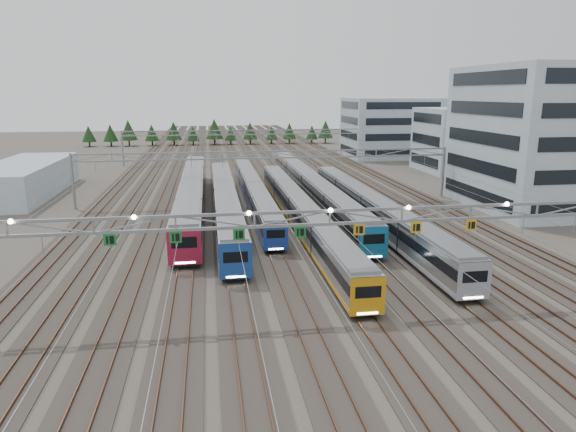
{
  "coord_description": "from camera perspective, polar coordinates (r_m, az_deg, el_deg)",
  "views": [
    {
      "loc": [
        -8.7,
        -36.0,
        16.28
      ],
      "look_at": [
        -0.58,
        16.51,
        3.5
      ],
      "focal_mm": 32.0,
      "sensor_mm": 36.0,
      "label": 1
    }
  ],
  "objects": [
    {
      "name": "train_a",
      "position": [
        74.91,
        -10.59,
        2.56
      ],
      "size": [
        3.19,
        54.39,
        4.16
      ],
      "color": "black",
      "rests_on": "ground"
    },
    {
      "name": "track_bed",
      "position": [
        137.08,
        -5.14,
        7.28
      ],
      "size": [
        54.0,
        260.0,
        5.42
      ],
      "color": "#2D2823",
      "rests_on": "ground"
    },
    {
      "name": "train_c",
      "position": [
        77.65,
        -3.88,
        2.84
      ],
      "size": [
        2.59,
        52.55,
        3.36
      ],
      "color": "black",
      "rests_on": "ground"
    },
    {
      "name": "treeline",
      "position": [
        168.06,
        -7.28,
        9.31
      ],
      "size": [
        87.5,
        5.6,
        7.02
      ],
      "color": "#332114",
      "rests_on": "ground"
    },
    {
      "name": "train_b",
      "position": [
        69.37,
        -7.0,
        1.65
      ],
      "size": [
        2.89,
        51.72,
        3.76
      ],
      "color": "black",
      "rests_on": "ground"
    },
    {
      "name": "depot_bldg_south",
      "position": [
        82.19,
        26.12,
        7.79
      ],
      "size": [
        18.0,
        22.0,
        20.03
      ],
      "primitive_type": "cube",
      "color": "#9BB0B9",
      "rests_on": "ground"
    },
    {
      "name": "train_d",
      "position": [
        64.36,
        1.23,
        0.68
      ],
      "size": [
        2.66,
        57.39,
        3.46
      ],
      "color": "black",
      "rests_on": "ground"
    },
    {
      "name": "train_e",
      "position": [
        79.81,
        2.52,
        3.3
      ],
      "size": [
        2.9,
        62.84,
        3.78
      ],
      "color": "black",
      "rests_on": "ground"
    },
    {
      "name": "gantry_far",
      "position": [
        121.72,
        -4.72,
        8.82
      ],
      "size": [
        56.36,
        0.36,
        8.0
      ],
      "color": "gray",
      "rests_on": "ground"
    },
    {
      "name": "depot_bldg_north",
      "position": [
        137.45,
        11.26,
        9.6
      ],
      "size": [
        22.0,
        18.0,
        14.98
      ],
      "primitive_type": "cube",
      "color": "#9BB0B9",
      "rests_on": "ground"
    },
    {
      "name": "gantry_mid",
      "position": [
        77.14,
        -2.25,
        6.14
      ],
      "size": [
        56.36,
        0.36,
        8.0
      ],
      "color": "gray",
      "rests_on": "ground"
    },
    {
      "name": "ground",
      "position": [
        40.46,
        4.46,
        -10.25
      ],
      "size": [
        400.0,
        400.0,
        0.0
      ],
      "primitive_type": "plane",
      "color": "#47423A",
      "rests_on": "ground"
    },
    {
      "name": "train_f",
      "position": [
        65.29,
        9.23,
        0.78
      ],
      "size": [
        2.8,
        51.9,
        3.64
      ],
      "color": "black",
      "rests_on": "ground"
    },
    {
      "name": "west_shed",
      "position": [
        94.23,
        -27.25,
        3.68
      ],
      "size": [
        10.0,
        30.0,
        5.24
      ],
      "primitive_type": "cube",
      "color": "#9BB0B9",
      "rests_on": "ground"
    },
    {
      "name": "depot_bldg_mid",
      "position": [
        115.07,
        18.25,
        8.03
      ],
      "size": [
        14.0,
        16.0,
        13.2
      ],
      "primitive_type": "cube",
      "color": "#9BB0B9",
      "rests_on": "ground"
    },
    {
      "name": "gantry_near",
      "position": [
        38.04,
        4.63,
        -0.51
      ],
      "size": [
        56.36,
        0.61,
        8.08
      ],
      "color": "gray",
      "rests_on": "ground"
    }
  ]
}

